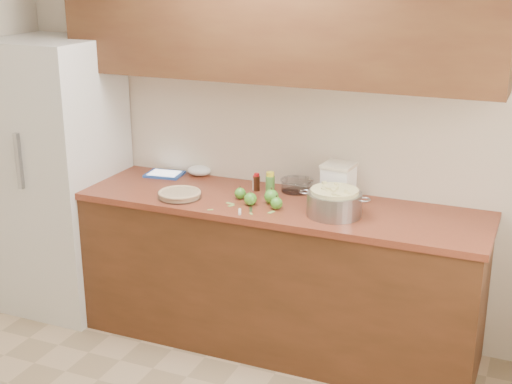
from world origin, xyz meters
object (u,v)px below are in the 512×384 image
at_px(pie, 180,194).
at_px(flour_canister, 338,182).
at_px(colander, 334,203).
at_px(tablet, 165,174).

xyz_separation_m(pie, flour_canister, (0.87, 0.34, 0.09)).
xyz_separation_m(colander, flour_canister, (-0.06, 0.26, 0.04)).
height_order(colander, tablet, colander).
bearing_deg(tablet, pie, -56.57).
distance_m(colander, flour_canister, 0.27).
bearing_deg(colander, flour_canister, 102.27).
relative_size(pie, tablet, 1.03).
xyz_separation_m(pie, colander, (0.93, 0.07, 0.05)).
bearing_deg(tablet, flour_canister, -8.75).
bearing_deg(flour_canister, colander, -77.73).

